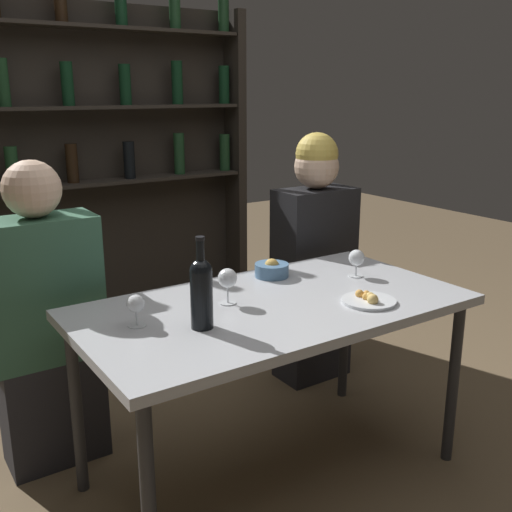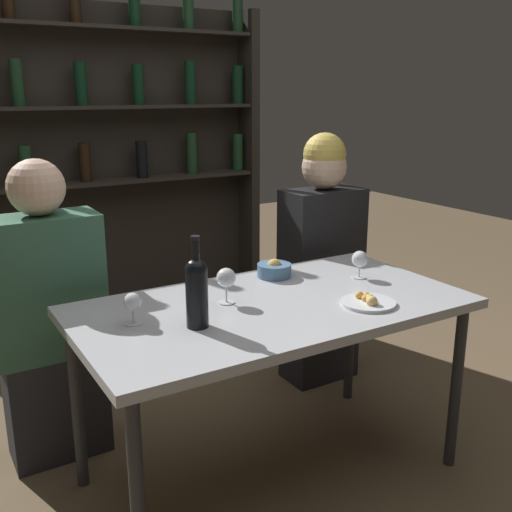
# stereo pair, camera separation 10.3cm
# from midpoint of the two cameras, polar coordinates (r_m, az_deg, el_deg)

# --- Properties ---
(ground_plane) EXTENTS (10.00, 10.00, 0.00)m
(ground_plane) POSITION_cam_midpoint_polar(r_m,az_deg,el_deg) (2.54, 0.30, -19.93)
(ground_plane) COLOR brown
(dining_table) EXTENTS (1.44, 0.76, 0.72)m
(dining_table) POSITION_cam_midpoint_polar(r_m,az_deg,el_deg) (2.22, 0.32, -5.91)
(dining_table) COLOR #B7BABF
(dining_table) RESTS_ON ground_plane
(wine_rack_wall) EXTENTS (1.91, 0.21, 2.07)m
(wine_rack_wall) POSITION_cam_midpoint_polar(r_m,az_deg,el_deg) (3.71, -15.57, 8.99)
(wine_rack_wall) COLOR #28231E
(wine_rack_wall) RESTS_ON ground_plane
(wine_bottle) EXTENTS (0.07, 0.07, 0.31)m
(wine_bottle) POSITION_cam_midpoint_polar(r_m,az_deg,el_deg) (1.94, -6.74, -3.21)
(wine_bottle) COLOR black
(wine_bottle) RESTS_ON dining_table
(wine_glass_0) EXTENTS (0.07, 0.07, 0.11)m
(wine_glass_0) POSITION_cam_midpoint_polar(r_m,az_deg,el_deg) (2.51, 8.39, -0.25)
(wine_glass_0) COLOR silver
(wine_glass_0) RESTS_ON dining_table
(wine_glass_1) EXTENTS (0.07, 0.07, 0.13)m
(wine_glass_1) POSITION_cam_midpoint_polar(r_m,az_deg,el_deg) (2.16, -4.10, -2.22)
(wine_glass_1) COLOR silver
(wine_glass_1) RESTS_ON dining_table
(wine_glass_2) EXTENTS (0.06, 0.06, 0.11)m
(wine_glass_2) POSITION_cam_midpoint_polar(r_m,az_deg,el_deg) (2.01, -12.82, -4.59)
(wine_glass_2) COLOR silver
(wine_glass_2) RESTS_ON dining_table
(food_plate_0) EXTENTS (0.20, 0.20, 0.04)m
(food_plate_0) POSITION_cam_midpoint_polar(r_m,az_deg,el_deg) (2.22, 9.38, -4.15)
(food_plate_0) COLOR silver
(food_plate_0) RESTS_ON dining_table
(snack_bowl) EXTENTS (0.14, 0.14, 0.08)m
(snack_bowl) POSITION_cam_midpoint_polar(r_m,az_deg,el_deg) (2.49, 0.32, -1.29)
(snack_bowl) COLOR #4C7299
(snack_bowl) RESTS_ON dining_table
(seated_person_left) EXTENTS (0.43, 0.22, 1.23)m
(seated_person_left) POSITION_cam_midpoint_polar(r_m,az_deg,el_deg) (2.51, -20.52, -6.34)
(seated_person_left) COLOR #26262B
(seated_person_left) RESTS_ON ground_plane
(seated_person_right) EXTENTS (0.40, 0.22, 1.28)m
(seated_person_right) POSITION_cam_midpoint_polar(r_m,az_deg,el_deg) (3.06, 4.58, -0.47)
(seated_person_right) COLOR #26262B
(seated_person_right) RESTS_ON ground_plane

